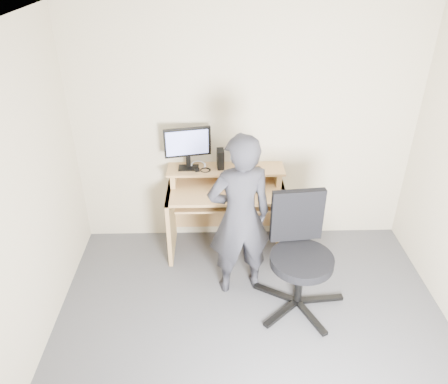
{
  "coord_description": "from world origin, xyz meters",
  "views": [
    {
      "loc": [
        -0.32,
        -2.38,
        2.97
      ],
      "look_at": [
        -0.23,
        1.05,
        0.95
      ],
      "focal_mm": 35.0,
      "sensor_mm": 36.0,
      "label": 1
    }
  ],
  "objects_px": {
    "desk": "(226,202)",
    "office_chair": "(300,250)",
    "person": "(240,217)",
    "monitor": "(188,145)"
  },
  "relations": [
    {
      "from": "monitor",
      "to": "office_chair",
      "type": "distance_m",
      "value": 1.5
    },
    {
      "from": "monitor",
      "to": "person",
      "type": "height_order",
      "value": "person"
    },
    {
      "from": "monitor",
      "to": "office_chair",
      "type": "xyz_separation_m",
      "value": [
        1.01,
        -0.94,
        -0.6
      ]
    },
    {
      "from": "person",
      "to": "monitor",
      "type": "bearing_deg",
      "value": -68.77
    },
    {
      "from": "desk",
      "to": "office_chair",
      "type": "height_order",
      "value": "office_chair"
    },
    {
      "from": "monitor",
      "to": "person",
      "type": "xyz_separation_m",
      "value": [
        0.48,
        -0.75,
        -0.37
      ]
    },
    {
      "from": "office_chair",
      "to": "person",
      "type": "distance_m",
      "value": 0.6
    },
    {
      "from": "desk",
      "to": "person",
      "type": "relative_size",
      "value": 0.75
    },
    {
      "from": "monitor",
      "to": "desk",
      "type": "bearing_deg",
      "value": -22.14
    },
    {
      "from": "desk",
      "to": "person",
      "type": "distance_m",
      "value": 0.73
    }
  ]
}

